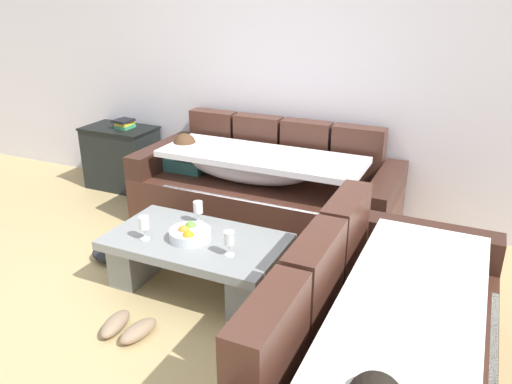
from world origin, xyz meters
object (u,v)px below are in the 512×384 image
at_px(wine_glass_near_left, 144,224).
at_px(side_cabinet, 122,158).
at_px(fruit_bowl, 190,234).
at_px(couch_along_wall, 262,189).
at_px(coffee_table, 197,256).
at_px(couch_near_window, 383,358).
at_px(wine_glass_near_right, 229,239).
at_px(wine_glass_far_back, 198,208).
at_px(pair_of_shoes, 127,327).
at_px(book_stack_on_cabinet, 124,123).
at_px(crumpled_garment, 119,250).

height_order(wine_glass_near_left, side_cabinet, side_cabinet).
bearing_deg(wine_glass_near_left, fruit_bowl, 24.72).
height_order(couch_along_wall, coffee_table, couch_along_wall).
distance_m(couch_near_window, wine_glass_near_right, 1.19).
bearing_deg(couch_along_wall, wine_glass_near_right, -75.42).
relative_size(couch_near_window, coffee_table, 1.67).
xyz_separation_m(wine_glass_near_right, side_cabinet, (-2.00, 1.44, -0.17)).
xyz_separation_m(couch_near_window, side_cabinet, (-3.07, 1.93, -0.02)).
bearing_deg(coffee_table, fruit_bowl, -128.12).
xyz_separation_m(wine_glass_far_back, pair_of_shoes, (-0.02, -0.84, -0.45)).
relative_size(couch_near_window, wine_glass_far_back, 12.10).
bearing_deg(book_stack_on_cabinet, pair_of_shoes, -52.70).
bearing_deg(crumpled_garment, fruit_bowl, -10.03).
relative_size(wine_glass_far_back, pair_of_shoes, 0.50).
xyz_separation_m(wine_glass_near_left, book_stack_on_cabinet, (-1.32, 1.49, 0.19)).
relative_size(couch_along_wall, fruit_bowl, 7.90).
distance_m(fruit_bowl, wine_glass_near_left, 0.31).
bearing_deg(book_stack_on_cabinet, side_cabinet, -175.60).
xyz_separation_m(coffee_table, fruit_bowl, (-0.03, -0.03, 0.18)).
distance_m(wine_glass_near_right, wine_glass_far_back, 0.53).
xyz_separation_m(wine_glass_far_back, side_cabinet, (-1.59, 1.11, -0.17)).
height_order(coffee_table, crumpled_garment, coffee_table).
relative_size(coffee_table, wine_glass_near_left, 7.23).
bearing_deg(wine_glass_near_right, couch_along_wall, 104.58).
distance_m(couch_near_window, wine_glass_far_back, 1.70).
xyz_separation_m(wine_glass_near_left, wine_glass_near_right, (0.61, 0.04, 0.00)).
height_order(fruit_bowl, wine_glass_near_left, wine_glass_near_left).
height_order(couch_along_wall, fruit_bowl, couch_along_wall).
distance_m(book_stack_on_cabinet, crumpled_garment, 1.62).
height_order(coffee_table, book_stack_on_cabinet, book_stack_on_cabinet).
bearing_deg(couch_near_window, pair_of_shoes, 90.81).
height_order(couch_near_window, wine_glass_near_left, couch_near_window).
bearing_deg(crumpled_garment, wine_glass_near_right, -11.15).
bearing_deg(coffee_table, couch_along_wall, 89.95).
xyz_separation_m(coffee_table, side_cabinet, (-1.69, 1.32, 0.08)).
distance_m(pair_of_shoes, crumpled_garment, 0.97).
bearing_deg(couch_along_wall, side_cabinet, 172.32).
distance_m(coffee_table, book_stack_on_cabinet, 2.14).
bearing_deg(wine_glass_near_right, side_cabinet, 144.32).
distance_m(wine_glass_far_back, side_cabinet, 1.95).
relative_size(wine_glass_far_back, book_stack_on_cabinet, 0.84).
height_order(coffee_table, wine_glass_near_left, wine_glass_near_left).
height_order(fruit_bowl, wine_glass_near_right, wine_glass_near_right).
bearing_deg(couch_along_wall, pair_of_shoes, -94.07).
height_order(wine_glass_near_left, wine_glass_far_back, same).
xyz_separation_m(couch_near_window, coffee_table, (-1.38, 0.61, -0.10)).
height_order(couch_near_window, crumpled_garment, couch_near_window).
bearing_deg(side_cabinet, wine_glass_near_right, -35.68).
distance_m(wine_glass_near_left, crumpled_garment, 0.69).
bearing_deg(wine_glass_near_left, crumpled_garment, 151.30).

